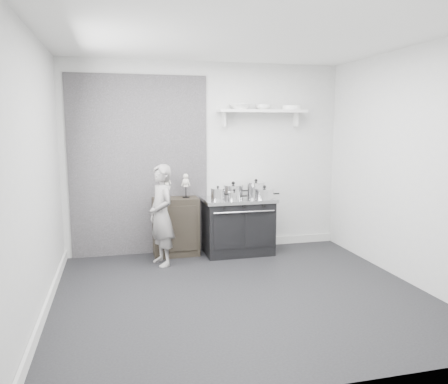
% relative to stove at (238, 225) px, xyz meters
% --- Properties ---
extents(ground, '(4.00, 4.00, 0.00)m').
position_rel_stove_xyz_m(ground, '(-0.39, -1.48, -0.40)').
color(ground, black).
rests_on(ground, ground).
extents(room_shell, '(4.02, 3.62, 2.71)m').
position_rel_stove_xyz_m(room_shell, '(-0.48, -1.33, 1.23)').
color(room_shell, silver).
rests_on(room_shell, ground).
extents(wall_shelf, '(1.30, 0.26, 0.24)m').
position_rel_stove_xyz_m(wall_shelf, '(0.41, 0.20, 1.60)').
color(wall_shelf, silver).
rests_on(wall_shelf, room_shell).
extents(stove, '(1.00, 0.63, 0.80)m').
position_rel_stove_xyz_m(stove, '(0.00, 0.00, 0.00)').
color(stove, black).
rests_on(stove, ground).
extents(side_cabinet, '(0.63, 0.37, 0.82)m').
position_rel_stove_xyz_m(side_cabinet, '(-0.87, 0.13, 0.00)').
color(side_cabinet, black).
rests_on(side_cabinet, ground).
extents(child, '(0.45, 0.56, 1.32)m').
position_rel_stove_xyz_m(child, '(-1.11, -0.25, 0.26)').
color(child, gray).
rests_on(child, ground).
extents(pot_front_left, '(0.28, 0.20, 0.20)m').
position_rel_stove_xyz_m(pot_front_left, '(-0.31, -0.08, 0.48)').
color(pot_front_left, silver).
rests_on(pot_front_left, stove).
extents(pot_back_left, '(0.38, 0.29, 0.22)m').
position_rel_stove_xyz_m(pot_back_left, '(-0.03, 0.15, 0.48)').
color(pot_back_left, silver).
rests_on(pot_back_left, stove).
extents(pot_back_right, '(0.35, 0.26, 0.25)m').
position_rel_stove_xyz_m(pot_back_right, '(0.29, 0.09, 0.50)').
color(pot_back_right, silver).
rests_on(pot_back_right, stove).
extents(pot_front_right, '(0.36, 0.27, 0.19)m').
position_rel_stove_xyz_m(pot_front_right, '(0.34, -0.15, 0.47)').
color(pot_front_right, silver).
rests_on(pot_front_right, stove).
extents(pot_front_center, '(0.27, 0.18, 0.15)m').
position_rel_stove_xyz_m(pot_front_center, '(-0.10, -0.15, 0.46)').
color(pot_front_center, silver).
rests_on(pot_front_center, stove).
extents(skeleton_full, '(0.13, 0.08, 0.47)m').
position_rel_stove_xyz_m(skeleton_full, '(-1.00, 0.13, 0.65)').
color(skeleton_full, beige).
rests_on(skeleton_full, side_cabinet).
extents(skeleton_torso, '(0.11, 0.07, 0.39)m').
position_rel_stove_xyz_m(skeleton_torso, '(-0.72, 0.13, 0.61)').
color(skeleton_torso, beige).
rests_on(skeleton_torso, side_cabinet).
extents(bowl_large, '(0.30, 0.30, 0.07)m').
position_rel_stove_xyz_m(bowl_large, '(0.08, 0.19, 1.67)').
color(bowl_large, white).
rests_on(bowl_large, wall_shelf).
extents(bowl_small, '(0.22, 0.22, 0.07)m').
position_rel_stove_xyz_m(bowl_small, '(0.42, 0.19, 1.67)').
color(bowl_small, white).
rests_on(bowl_small, wall_shelf).
extents(plate_stack, '(0.28, 0.28, 0.06)m').
position_rel_stove_xyz_m(plate_stack, '(0.86, 0.19, 1.67)').
color(plate_stack, white).
rests_on(plate_stack, wall_shelf).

